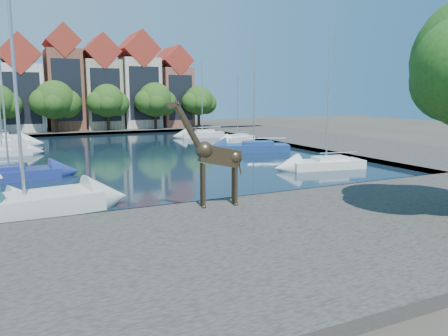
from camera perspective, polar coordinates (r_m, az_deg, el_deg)
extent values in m
plane|color=#38332B|center=(26.10, 2.66, -4.67)|extent=(160.00, 160.00, 0.00)
cube|color=black|center=(48.20, -11.04, 1.85)|extent=(38.00, 50.00, 0.08)
cube|color=#47433D|center=(20.40, 12.15, -8.29)|extent=(50.00, 14.00, 0.50)
cube|color=#47433D|center=(79.39, -17.00, 4.78)|extent=(60.00, 16.00, 0.50)
cube|color=#47433D|center=(59.58, 12.91, 3.46)|extent=(14.00, 52.00, 0.50)
cube|color=silver|center=(78.24, -24.89, 8.28)|extent=(6.37, 9.00, 10.50)
cube|color=maroon|center=(78.47, -25.25, 13.16)|extent=(6.43, 9.18, 6.43)
cube|color=black|center=(73.76, -24.82, 8.26)|extent=(5.20, 0.05, 7.88)
cube|color=brown|center=(78.64, -20.17, 9.50)|extent=(5.39, 9.00, 13.00)
cube|color=maroon|center=(79.07, -20.50, 15.09)|extent=(5.44, 9.18, 5.44)
cube|color=black|center=(74.19, -19.81, 9.55)|extent=(4.40, 0.05, 9.75)
cube|color=tan|center=(79.48, -15.78, 9.18)|extent=(5.88, 9.00, 11.50)
cube|color=maroon|center=(79.77, -16.02, 14.26)|extent=(5.94, 9.18, 5.94)
cube|color=black|center=(75.07, -15.17, 9.20)|extent=(4.80, 0.05, 8.62)
cube|color=beige|center=(80.88, -11.19, 9.54)|extent=(6.37, 9.00, 12.00)
cube|color=maroon|center=(81.23, -11.37, 14.79)|extent=(6.43, 9.18, 6.43)
cube|color=black|center=(76.56, -10.33, 9.57)|extent=(5.20, 0.05, 9.00)
cube|color=brown|center=(82.78, -6.76, 9.14)|extent=(5.39, 9.00, 10.50)
cube|color=maroon|center=(82.97, -6.86, 13.60)|extent=(5.44, 9.18, 5.44)
cube|color=black|center=(78.56, -5.68, 9.13)|extent=(4.40, 0.05, 7.88)
sphere|color=#1D3D12|center=(73.05, -26.28, 7.35)|extent=(3.90, 3.90, 3.90)
cylinder|color=#332114|center=(73.11, -21.06, 5.63)|extent=(0.50, 0.50, 3.20)
sphere|color=#1D3D12|center=(72.98, -21.23, 8.29)|extent=(6.00, 6.00, 6.00)
sphere|color=#1D3D12|center=(73.46, -19.81, 7.91)|extent=(4.50, 4.50, 4.50)
sphere|color=#1D3D12|center=(72.47, -22.50, 7.97)|extent=(4.20, 4.20, 4.20)
cylinder|color=#332114|center=(74.20, -14.87, 6.00)|extent=(0.50, 0.50, 3.20)
sphere|color=#1D3D12|center=(74.08, -14.98, 8.49)|extent=(5.40, 5.40, 5.40)
sphere|color=#1D3D12|center=(74.71, -13.78, 8.13)|extent=(4.05, 4.05, 4.05)
sphere|color=#1D3D12|center=(73.42, -16.06, 8.22)|extent=(3.78, 3.78, 3.78)
cylinder|color=#332114|center=(76.12, -8.93, 6.29)|extent=(0.50, 0.50, 3.20)
sphere|color=#1D3D12|center=(76.01, -8.99, 8.81)|extent=(5.80, 5.80, 5.80)
sphere|color=#1D3D12|center=(76.82, -7.79, 8.41)|extent=(4.35, 4.35, 4.35)
sphere|color=#1D3D12|center=(75.18, -10.07, 8.55)|extent=(4.06, 4.06, 4.06)
cylinder|color=#332114|center=(78.82, -3.32, 6.51)|extent=(0.50, 0.50, 3.20)
sphere|color=#1D3D12|center=(78.70, -3.34, 8.80)|extent=(5.20, 5.20, 5.20)
sphere|color=#1D3D12|center=(79.60, -2.37, 8.45)|extent=(3.90, 3.90, 3.90)
sphere|color=#1D3D12|center=(77.80, -4.21, 8.59)|extent=(3.64, 3.64, 3.64)
cylinder|color=#3A2E1D|center=(22.93, -2.65, -2.41)|extent=(0.18, 0.18, 2.33)
cylinder|color=#3A2E1D|center=(23.40, -2.94, -2.17)|extent=(0.18, 0.18, 2.33)
cylinder|color=#3A2E1D|center=(23.41, 1.57, -2.15)|extent=(0.18, 0.18, 2.33)
cylinder|color=#3A2E1D|center=(23.87, 1.20, -1.92)|extent=(0.18, 0.18, 2.33)
cube|color=#3A2E1D|center=(23.13, -0.56, 1.61)|extent=(2.33, 0.96, 1.36)
cylinder|color=#3A2E1D|center=(22.57, -4.62, 5.25)|extent=(1.53, 0.57, 2.41)
cube|color=#3A2E1D|center=(22.36, -6.68, 8.20)|extent=(0.67, 0.30, 0.37)
cube|color=silver|center=(24.89, -27.27, -4.55)|extent=(10.35, 4.32, 1.46)
cylinder|color=#B2B2B7|center=(24.39, -25.59, 9.57)|extent=(0.18, 0.18, 11.23)
cube|color=navy|center=(36.27, -26.25, -0.67)|extent=(7.17, 2.91, 0.98)
cube|color=navy|center=(36.22, -26.29, -0.16)|extent=(3.18, 1.92, 0.55)
cylinder|color=#B2B2B7|center=(35.78, -26.95, 8.57)|extent=(0.13, 0.13, 11.14)
cube|color=beige|center=(50.72, -26.98, 1.92)|extent=(5.74, 2.25, 0.91)
cube|color=beige|center=(50.68, -27.01, 2.26)|extent=(2.54, 1.50, 0.51)
cube|color=silver|center=(59.74, -26.93, 2.99)|extent=(6.67, 2.89, 0.99)
cube|color=silver|center=(59.71, -26.95, 3.30)|extent=(2.98, 1.86, 0.55)
cylinder|color=#B2B2B7|center=(59.47, -27.25, 7.09)|extent=(0.13, 0.13, 8.03)
cube|color=white|center=(66.50, -27.13, 3.56)|extent=(5.95, 3.25, 1.03)
cube|color=white|center=(66.48, -27.15, 3.86)|extent=(2.72, 1.93, 0.57)
cube|color=silver|center=(38.63, 13.17, 0.62)|extent=(6.84, 3.36, 0.94)
cube|color=silver|center=(38.58, 13.18, 1.08)|extent=(3.09, 2.06, 0.52)
cylinder|color=#B2B2B7|center=(38.17, 13.50, 9.18)|extent=(0.12, 0.12, 10.99)
cube|color=navy|center=(48.95, 3.90, 2.77)|extent=(8.14, 5.23, 1.02)
cube|color=navy|center=(48.91, 3.91, 3.17)|extent=(3.81, 2.95, 0.56)
cylinder|color=#B2B2B7|center=(48.59, 3.98, 9.57)|extent=(0.14, 0.14, 11.03)
cube|color=silver|center=(58.85, 1.76, 3.90)|extent=(5.72, 3.96, 0.89)
cube|color=silver|center=(58.83, 1.76, 4.18)|extent=(2.71, 2.19, 0.49)
cylinder|color=#B2B2B7|center=(58.58, 1.79, 8.08)|extent=(0.12, 0.12, 8.11)
cube|color=silver|center=(64.74, -2.85, 4.48)|extent=(6.39, 2.92, 1.02)
cube|color=silver|center=(64.71, -2.85, 4.78)|extent=(2.87, 1.84, 0.57)
cylinder|color=#B2B2B7|center=(64.47, -2.89, 9.36)|extent=(0.14, 0.14, 10.45)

